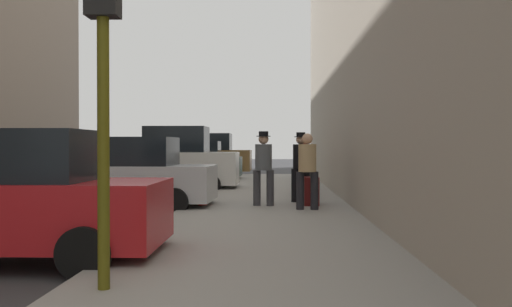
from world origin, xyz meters
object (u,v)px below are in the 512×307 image
object	(u,v)px
fire_hydrant	(203,191)
pedestrian_in_tan_coat	(307,167)
pedestrian_with_beanie	(264,164)
traffic_light	(103,27)
pedestrian_in_red_jacket	(305,161)
parked_silver_sedan	(128,176)
parked_red_hatchback	(9,200)
rolling_suitcase	(310,191)
parked_bronze_suv	(208,156)
pedestrian_with_fedora	(301,163)
parked_white_van	(173,162)
parked_dark_green_sedan	(195,163)

from	to	relation	value
fire_hydrant	pedestrian_in_tan_coat	bearing A→B (deg)	-19.75
fire_hydrant	pedestrian_with_beanie	xyz separation A→B (m)	(1.47, -0.09, 0.64)
traffic_light	pedestrian_in_red_jacket	size ratio (longest dim) A/B	2.11
parked_silver_sedan	pedestrian_in_tan_coat	xyz separation A→B (m)	(4.27, -0.86, 0.26)
parked_red_hatchback	pedestrian_with_beanie	bearing A→B (deg)	61.86
pedestrian_in_tan_coat	rolling_suitcase	distance (m)	1.17
pedestrian_in_red_jacket	rolling_suitcase	world-z (taller)	pedestrian_in_red_jacket
parked_bronze_suv	traffic_light	xyz separation A→B (m)	(1.85, -24.49, 1.73)
traffic_light	pedestrian_with_fedora	distance (m)	9.41
parked_red_hatchback	fire_hydrant	distance (m)	6.48
traffic_light	rolling_suitcase	world-z (taller)	traffic_light
parked_white_van	rolling_suitcase	world-z (taller)	parked_white_van
parked_red_hatchback	parked_bronze_suv	xyz separation A→B (m)	(-0.00, 22.62, 0.18)
pedestrian_with_fedora	pedestrian_with_beanie	distance (m)	1.35
parked_silver_sedan	pedestrian_in_tan_coat	world-z (taller)	pedestrian_in_tan_coat
parked_red_hatchback	pedestrian_in_tan_coat	distance (m)	6.83
pedestrian_with_fedora	parked_white_van	bearing A→B (deg)	130.04
traffic_light	parked_white_van	bearing A→B (deg)	97.56
parked_red_hatchback	traffic_light	size ratio (longest dim) A/B	1.17
parked_white_van	traffic_light	size ratio (longest dim) A/B	1.28
parked_red_hatchback	pedestrian_with_fedora	world-z (taller)	pedestrian_with_fedora
parked_silver_sedan	parked_white_van	bearing A→B (deg)	90.00
parked_red_hatchback	pedestrian_with_fedora	distance (m)	8.26
traffic_light	pedestrian_in_tan_coat	bearing A→B (deg)	71.40
parked_white_van	pedestrian_with_beanie	xyz separation A→B (m)	(3.27, -5.98, 0.10)
fire_hydrant	rolling_suitcase	xyz separation A→B (m)	(2.59, 0.10, -0.01)
parked_bronze_suv	pedestrian_with_fedora	world-z (taller)	parked_bronze_suv
parked_red_hatchback	rolling_suitcase	bearing A→B (deg)	55.10
pedestrian_with_fedora	rolling_suitcase	size ratio (longest dim) A/B	1.71
parked_silver_sedan	fire_hydrant	xyz separation A→B (m)	(1.80, 0.02, -0.35)
pedestrian_with_beanie	pedestrian_in_tan_coat	bearing A→B (deg)	-38.64
parked_red_hatchback	traffic_light	bearing A→B (deg)	-45.20
pedestrian_in_tan_coat	parked_silver_sedan	bearing A→B (deg)	168.56
parked_white_van	rolling_suitcase	size ratio (longest dim) A/B	4.44
traffic_light	pedestrian_in_tan_coat	world-z (taller)	traffic_light
parked_silver_sedan	parked_dark_green_sedan	xyz separation A→B (m)	(0.00, 11.23, 0.00)
parked_red_hatchback	parked_white_van	distance (m)	12.11
parked_red_hatchback	parked_silver_sedan	bearing A→B (deg)	90.00
pedestrian_with_fedora	rolling_suitcase	distance (m)	1.04
parked_red_hatchback	pedestrian_in_red_jacket	size ratio (longest dim) A/B	2.46
pedestrian_with_fedora	pedestrian_in_red_jacket	bearing A→B (deg)	85.45
traffic_light	parked_red_hatchback	bearing A→B (deg)	134.80
parked_bronze_suv	parked_white_van	bearing A→B (deg)	-90.00
pedestrian_with_beanie	pedestrian_in_red_jacket	bearing A→B (deg)	74.71
parked_dark_green_sedan	rolling_suitcase	distance (m)	11.96
pedestrian_with_fedora	rolling_suitcase	bearing A→B (deg)	-76.41
parked_silver_sedan	traffic_light	distance (m)	8.48
fire_hydrant	pedestrian_with_fedora	size ratio (longest dim) A/B	0.40
parked_dark_green_sedan	traffic_light	xyz separation A→B (m)	(1.85, -19.29, 1.91)
pedestrian_with_beanie	parked_red_hatchback	bearing A→B (deg)	-118.14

